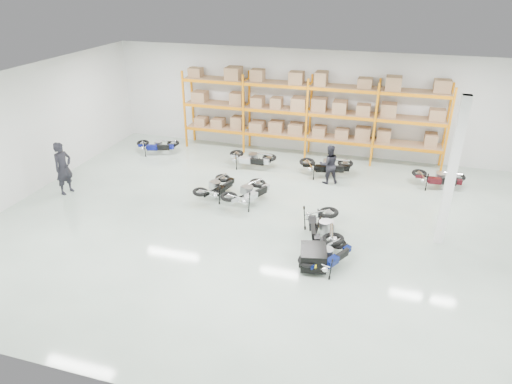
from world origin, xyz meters
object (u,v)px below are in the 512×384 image
(trailer, at_px, (313,257))
(moto_back_a, at_px, (157,143))
(moto_back_c, at_px, (327,162))
(moto_back_d, at_px, (439,175))
(moto_silver_left, at_px, (248,189))
(moto_black_far_left, at_px, (216,184))
(moto_touring_right, at_px, (323,222))
(person_back, at_px, (329,164))
(person_left, at_px, (63,168))
(moto_back_b, at_px, (251,155))
(moto_blue_centre, at_px, (328,252))

(trailer, distance_m, moto_back_a, 10.68)
(moto_back_c, distance_m, moto_back_d, 4.24)
(moto_silver_left, height_order, moto_black_far_left, moto_silver_left)
(moto_silver_left, xyz_separation_m, moto_back_c, (2.27, 3.19, 0.02))
(moto_back_c, bearing_deg, moto_touring_right, 175.42)
(moto_back_d, bearing_deg, moto_touring_right, 141.60)
(moto_back_a, height_order, person_back, person_back)
(person_left, bearing_deg, moto_back_b, -40.79)
(moto_back_a, bearing_deg, moto_touring_right, -137.80)
(moto_touring_right, relative_size, moto_back_c, 1.04)
(moto_black_far_left, distance_m, moto_back_c, 4.64)
(moto_silver_left, bearing_deg, moto_blue_centre, 161.82)
(moto_black_far_left, bearing_deg, person_back, -133.17)
(moto_back_c, bearing_deg, moto_back_b, 78.79)
(moto_back_b, distance_m, moto_back_d, 7.37)
(moto_back_a, xyz_separation_m, person_left, (-1.32, -4.59, 0.48))
(moto_blue_centre, relative_size, moto_back_a, 0.96)
(moto_touring_right, height_order, moto_back_b, moto_touring_right)
(person_back, bearing_deg, moto_blue_centre, 75.55)
(moto_back_c, bearing_deg, moto_back_a, 75.84)
(moto_touring_right, relative_size, moto_back_b, 1.11)
(trailer, relative_size, moto_back_d, 0.91)
(moto_black_far_left, distance_m, moto_back_d, 8.37)
(moto_blue_centre, distance_m, trailer, 0.44)
(moto_back_b, relative_size, person_left, 0.89)
(moto_black_far_left, height_order, moto_back_a, moto_black_far_left)
(trailer, xyz_separation_m, person_back, (-0.44, 5.78, 0.41))
(moto_black_far_left, relative_size, trailer, 1.10)
(moto_silver_left, bearing_deg, moto_touring_right, 175.10)
(moto_touring_right, bearing_deg, moto_back_c, 84.37)
(moto_blue_centre, relative_size, moto_back_b, 0.90)
(moto_silver_left, bearing_deg, moto_back_a, -8.03)
(moto_silver_left, relative_size, moto_back_b, 1.02)
(trailer, distance_m, person_back, 5.81)
(moto_back_c, bearing_deg, moto_black_far_left, 118.75)
(moto_blue_centre, bearing_deg, moto_back_c, -51.16)
(moto_silver_left, relative_size, person_left, 0.91)
(person_back, bearing_deg, moto_black_far_left, 9.59)
(moto_back_a, height_order, moto_back_d, moto_back_d)
(moto_touring_right, bearing_deg, moto_back_b, 115.02)
(moto_blue_centre, height_order, moto_back_b, moto_back_b)
(moto_back_a, bearing_deg, moto_blue_centre, -143.04)
(moto_touring_right, height_order, moto_back_d, moto_touring_right)
(moto_silver_left, relative_size, moto_back_d, 1.07)
(person_left, bearing_deg, moto_touring_right, -80.23)
(moto_black_far_left, xyz_separation_m, moto_touring_right, (4.14, -1.83, 0.08))
(moto_blue_centre, xyz_separation_m, person_left, (-9.96, 1.98, 0.50))
(moto_black_far_left, relative_size, moto_back_d, 1.00)
(moto_silver_left, distance_m, moto_back_a, 6.42)
(person_left, bearing_deg, moto_black_far_left, -63.80)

